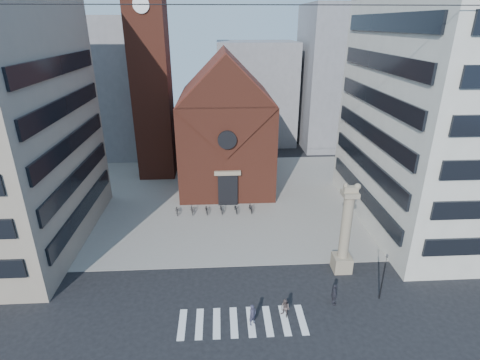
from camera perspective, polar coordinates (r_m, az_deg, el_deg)
name	(u,v)px	position (r m, az deg, el deg)	size (l,w,h in m)	color
ground	(234,296)	(32.59, -0.99, -17.21)	(120.00, 120.00, 0.00)	black
piazza	(228,197)	(48.68, -1.90, -2.66)	(46.00, 30.00, 0.05)	gray
zebra_crossing	(242,322)	(30.37, 0.36, -20.80)	(10.20, 3.20, 0.01)	white
church	(226,126)	(51.64, -2.20, 8.26)	(12.00, 16.65, 18.00)	brown
campanile	(150,65)	(53.97, -13.55, 16.68)	(5.50, 5.50, 31.20)	brown
building_right	(468,77)	(44.81, 31.43, 13.26)	(18.00, 22.00, 32.00)	beige
bg_block_left	(104,87)	(68.42, -19.99, 13.14)	(16.00, 14.00, 22.00)	gray
bg_block_mid	(256,93)	(71.28, 2.39, 13.15)	(14.00, 12.00, 18.00)	gray
bg_block_right	(347,78)	(71.30, 16.03, 14.76)	(16.00, 14.00, 24.00)	gray
lion_column	(345,237)	(34.72, 15.68, -8.40)	(1.63, 1.60, 8.68)	tan
traffic_light	(383,275)	(32.98, 21.01, -13.43)	(0.13, 0.16, 4.30)	black
pedestrian_0	(253,315)	(29.65, 1.94, -19.85)	(0.64, 0.42, 1.74)	#2D2C3D
pedestrian_1	(285,308)	(30.49, 6.90, -18.82)	(0.76, 0.59, 1.56)	#5A4A48
pedestrian_2	(334,294)	(32.09, 14.16, -16.56)	(1.13, 0.47, 1.93)	#2A2932
scooter_0	(177,210)	(45.01, -9.57, -4.55)	(0.61, 1.74, 0.91)	black
scooter_1	(192,209)	(44.82, -7.35, -4.46)	(0.48, 1.69, 1.01)	black
scooter_2	(207,209)	(44.74, -5.10, -4.48)	(0.61, 1.74, 0.91)	black
scooter_3	(221,209)	(44.68, -2.86, -4.38)	(0.48, 1.69, 1.01)	black
scooter_4	(236,209)	(44.74, -0.61, -4.38)	(0.61, 1.74, 0.91)	black
scooter_5	(251,208)	(44.82, 1.63, -4.26)	(0.48, 1.69, 1.01)	black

